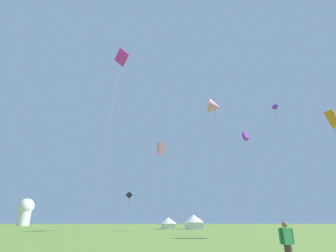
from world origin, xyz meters
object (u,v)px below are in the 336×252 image
Objects in this scene: kite_pink_delta at (214,107)px; kite_purple_delta at (275,109)px; kite_magenta_diamond at (120,58)px; person_spectator at (286,246)px; kite_purple_box at (244,136)px; kite_orange_box at (331,119)px; kite_black_diamond at (128,196)px; kite_pink_box at (160,149)px; festival_tent_right at (192,221)px; festival_tent_center at (167,222)px; observatory_dome at (24,210)px.

kite_purple_delta is at bearing 22.87° from kite_pink_delta.
kite_magenta_diamond reaches higher than person_spectator.
kite_purple_box is 13.20m from kite_purple_delta.
kite_black_diamond is at bearing 138.29° from kite_orange_box.
kite_purple_delta reaches higher than kite_pink_box.
kite_pink_box is 2.43× the size of kite_black_diamond.
festival_tent_right is (7.73, 8.19, -15.63)m from kite_pink_box.
kite_purple_delta is at bearing 0.81° from kite_pink_box.
kite_purple_box is 27.28m from festival_tent_center.
observatory_dome is at bearing 147.66° from kite_purple_delta.
kite_orange_box is 3.01× the size of festival_tent_right.
observatory_dome is at bearing 132.84° from kite_black_diamond.
kite_purple_delta is 6.95× the size of festival_tent_center.
kite_purple_box is 0.83× the size of kite_magenta_diamond.
festival_tent_right is (-10.99, 11.56, -17.51)m from kite_purple_box.
kite_black_diamond is (-6.76, -0.17, -10.58)m from kite_pink_box.
kite_purple_delta reaches higher than kite_purple_box.
kite_pink_box reaches higher than festival_tent_right.
festival_tent_center is (8.39, 8.37, -5.38)m from kite_black_diamond.
kite_purple_box is 1.89× the size of observatory_dome.
observatory_dome reaches higher than person_spectator.
kite_pink_delta is 27.76m from festival_tent_right.
kite_purple_delta is at bearing 39.66° from kite_magenta_diamond.
kite_black_diamond is at bearing -149.99° from festival_tent_right.
festival_tent_right is at bearing 46.69° from kite_pink_box.
kite_purple_delta is 30.67m from kite_orange_box.
person_spectator is 0.42× the size of festival_tent_center.
kite_purple_box is at bearing 45.04° from kite_magenta_diamond.
kite_purple_delta is (28.16, 0.40, 10.31)m from kite_pink_box.
person_spectator is (-5.64, -39.89, -24.18)m from kite_pink_delta.
observatory_dome is at bearing 141.87° from festival_tent_center.
kite_purple_delta is at bearing 64.84° from person_spectator.
observatory_dome is (-50.96, 54.96, -0.86)m from kite_black_diamond.
kite_orange_box is at bearing -66.51° from festival_tent_right.
kite_black_diamond is (-18.59, 6.32, -18.15)m from kite_pink_delta.
kite_purple_box is at bearing -10.19° from kite_pink_box.
kite_pink_box reaches higher than kite_orange_box.
kite_purple_delta is at bearing -20.88° from festival_tent_right.
kite_orange_box is 42.60m from festival_tent_center.
kite_pink_delta is 15.53× the size of person_spectator.
kite_pink_box is at bearing 151.23° from kite_pink_delta.
observatory_dome reaches higher than festival_tent_right.
kite_pink_delta is at bearing -28.77° from kite_pink_box.
observatory_dome is (-63.91, 101.17, 5.16)m from person_spectator.
kite_pink_box is at bearing 130.69° from kite_orange_box.
kite_black_diamond is at bearing 172.87° from kite_purple_box.
kite_purple_delta reaches higher than kite_pink_delta.
kite_pink_delta is at bearing -55.24° from festival_tent_center.
kite_black_diamond is at bearing -178.53° from kite_pink_box.
observatory_dome is (-85.89, 54.39, -21.75)m from kite_purple_delta.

